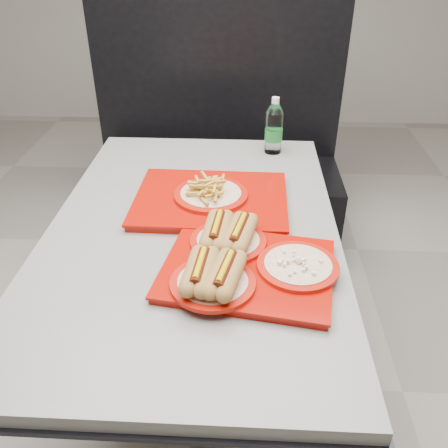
# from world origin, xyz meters

# --- Properties ---
(ground) EXTENTS (6.00, 6.00, 0.00)m
(ground) POSITION_xyz_m (0.00, 0.00, 0.00)
(ground) COLOR gray
(ground) RESTS_ON ground
(diner_table) EXTENTS (0.92, 1.42, 0.75)m
(diner_table) POSITION_xyz_m (0.00, 0.00, 0.58)
(diner_table) COLOR black
(diner_table) RESTS_ON ground
(booth_bench) EXTENTS (1.30, 0.57, 1.35)m
(booth_bench) POSITION_xyz_m (0.00, 1.09, 0.40)
(booth_bench) COLOR black
(booth_bench) RESTS_ON ground
(tray_near) EXTENTS (0.50, 0.43, 0.10)m
(tray_near) POSITION_xyz_m (0.16, -0.23, 0.79)
(tray_near) COLOR #9C0C04
(tray_near) RESTS_ON diner_table
(tray_far) EXTENTS (0.51, 0.40, 0.10)m
(tray_far) POSITION_xyz_m (0.05, 0.13, 0.78)
(tray_far) COLOR #9C0C04
(tray_far) RESTS_ON diner_table
(water_bottle) EXTENTS (0.07, 0.07, 0.23)m
(water_bottle) POSITION_xyz_m (0.27, 0.58, 0.85)
(water_bottle) COLOR silver
(water_bottle) RESTS_ON diner_table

